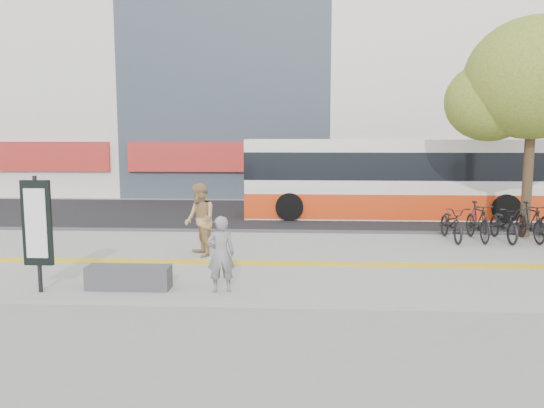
# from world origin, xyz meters

# --- Properties ---
(ground) EXTENTS (120.00, 120.00, 0.00)m
(ground) POSITION_xyz_m (0.00, 0.00, 0.00)
(ground) COLOR gray
(ground) RESTS_ON ground
(sidewalk) EXTENTS (40.00, 7.00, 0.08)m
(sidewalk) POSITION_xyz_m (0.00, 1.50, 0.04)
(sidewalk) COLOR gray
(sidewalk) RESTS_ON ground
(tactile_strip) EXTENTS (40.00, 0.45, 0.01)m
(tactile_strip) POSITION_xyz_m (0.00, 1.00, 0.09)
(tactile_strip) COLOR yellow
(tactile_strip) RESTS_ON sidewalk
(street) EXTENTS (40.00, 8.00, 0.06)m
(street) POSITION_xyz_m (0.00, 9.00, 0.03)
(street) COLOR black
(street) RESTS_ON ground
(curb) EXTENTS (40.00, 0.25, 0.14)m
(curb) POSITION_xyz_m (0.00, 5.00, 0.07)
(curb) COLOR #333335
(curb) RESTS_ON ground
(bench) EXTENTS (1.60, 0.45, 0.45)m
(bench) POSITION_xyz_m (-2.60, -1.20, 0.30)
(bench) COLOR #333335
(bench) RESTS_ON sidewalk
(signboard) EXTENTS (0.55, 0.10, 2.20)m
(signboard) POSITION_xyz_m (-4.20, -1.51, 1.37)
(signboard) COLOR black
(signboard) RESTS_ON sidewalk
(street_tree) EXTENTS (4.40, 3.80, 6.31)m
(street_tree) POSITION_xyz_m (7.18, 4.82, 4.51)
(street_tree) COLOR #322516
(street_tree) RESTS_ON sidewalk
(bus) EXTENTS (10.54, 2.50, 2.81)m
(bus) POSITION_xyz_m (3.96, 8.50, 1.38)
(bus) COLOR white
(bus) RESTS_ON street
(bicycle_row) EXTENTS (3.58, 1.88, 1.08)m
(bicycle_row) POSITION_xyz_m (6.34, 4.00, 0.59)
(bicycle_row) COLOR black
(bicycle_row) RESTS_ON sidewalk
(seated_woman) EXTENTS (0.60, 0.47, 1.45)m
(seated_woman) POSITION_xyz_m (-0.80, -1.28, 0.81)
(seated_woman) COLOR black
(seated_woman) RESTS_ON sidewalk
(pedestrian_tan) EXTENTS (1.01, 1.09, 1.79)m
(pedestrian_tan) POSITION_xyz_m (-1.76, 1.69, 0.98)
(pedestrian_tan) COLOR tan
(pedestrian_tan) RESTS_ON sidewalk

